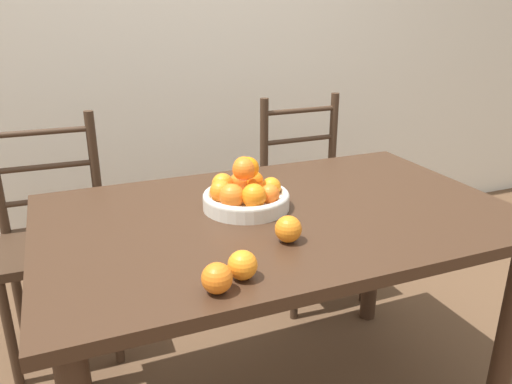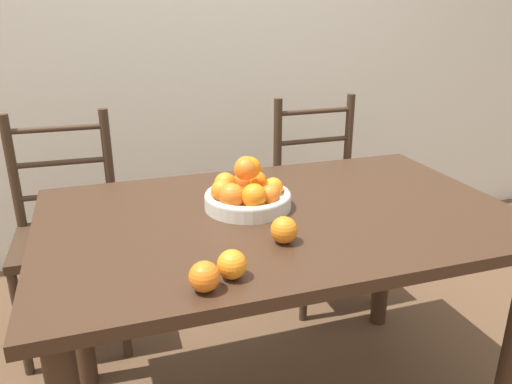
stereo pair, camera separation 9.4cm
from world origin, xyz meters
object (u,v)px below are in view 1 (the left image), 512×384
Objects in this scene: orange_loose_2 at (243,265)px; chair_right at (311,203)px; fruit_bowl at (245,193)px; chair_left at (56,244)px; orange_loose_1 at (288,229)px; orange_loose_0 at (217,278)px.

orange_loose_2 is 0.07× the size of chair_right.
fruit_bowl reaches higher than orange_loose_2.
orange_loose_2 is 0.07× the size of chair_left.
orange_loose_1 is 0.08× the size of chair_left.
chair_right reaches higher than orange_loose_1.
orange_loose_2 is (-0.18, -0.14, -0.00)m from orange_loose_1.
fruit_bowl is 3.71× the size of orange_loose_1.
chair_left and chair_right have the same top height.
orange_loose_1 is (0.02, -0.26, -0.01)m from fruit_bowl.
orange_loose_2 is 1.33m from chair_right.
orange_loose_1 is 0.08× the size of chair_right.
chair_left is at bearing 107.83° from orange_loose_0.
chair_right is (1.17, 0.00, 0.00)m from chair_left.
chair_right is at bearing 1.51° from chair_left.
chair_left reaches higher than orange_loose_0.
chair_right is (0.82, 1.08, -0.35)m from orange_loose_0.
orange_loose_1 is at bearing -54.99° from chair_left.
orange_loose_1 is at bearing 36.74° from orange_loose_2.
fruit_bowl is 0.49m from orange_loose_0.
orange_loose_1 is 0.23m from orange_loose_2.
orange_loose_2 is at bearing 25.28° from orange_loose_0.
orange_loose_0 is at bearing -146.25° from orange_loose_1.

